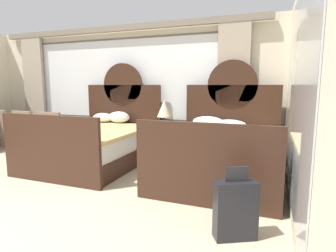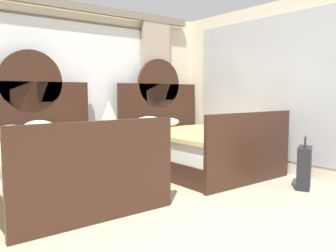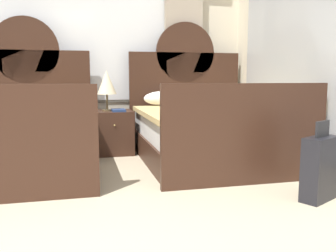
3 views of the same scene
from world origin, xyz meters
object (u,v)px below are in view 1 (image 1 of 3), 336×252
object	(u,v)px
bed_near_window	(96,143)
armchair_by_window_right	(8,128)
table_lamp_on_nightstand	(164,109)
armchair_by_window_centre	(29,129)
bed_near_mirror	(221,154)
armchair_by_window_left	(54,131)
nightstand_between_beds	(168,144)
book_on_nightstand	(169,129)
suitcase_on_floor	(235,210)

from	to	relation	value
bed_near_window	armchair_by_window_right	world-z (taller)	bed_near_window
table_lamp_on_nightstand	armchair_by_window_centre	size ratio (longest dim) A/B	0.63
bed_near_mirror	armchair_by_window_left	distance (m)	3.64
nightstand_between_beds	armchair_by_window_left	distance (m)	2.51
book_on_nightstand	suitcase_on_floor	bearing A→B (deg)	-56.54
table_lamp_on_nightstand	bed_near_window	bearing A→B (deg)	-147.61
bed_near_window	armchair_by_window_centre	xyz separation A→B (m)	(-2.02, 0.38, 0.08)
nightstand_between_beds	book_on_nightstand	bearing A→B (deg)	-56.37
table_lamp_on_nightstand	suitcase_on_floor	distance (m)	2.97
armchair_by_window_centre	armchair_by_window_right	xyz separation A→B (m)	(-0.63, 0.00, 0.00)
bed_near_window	armchair_by_window_left	bearing A→B (deg)	164.26
armchair_by_window_right	suitcase_on_floor	size ratio (longest dim) A/B	1.27
bed_near_mirror	book_on_nightstand	world-z (taller)	bed_near_mirror
bed_near_window	armchair_by_window_centre	bearing A→B (deg)	169.50
bed_near_mirror	book_on_nightstand	distance (m)	1.24
bed_near_window	nightstand_between_beds	bearing A→B (deg)	31.13
armchair_by_window_left	suitcase_on_floor	world-z (taller)	armchair_by_window_left
book_on_nightstand	armchair_by_window_centre	world-z (taller)	armchair_by_window_centre
bed_near_mirror	book_on_nightstand	bearing A→B (deg)	151.16
table_lamp_on_nightstand	bed_near_mirror	bearing A→B (deg)	-29.55
bed_near_mirror	table_lamp_on_nightstand	size ratio (longest dim) A/B	3.95
nightstand_between_beds	armchair_by_window_left	world-z (taller)	armchair_by_window_left
table_lamp_on_nightstand	suitcase_on_floor	bearing A→B (deg)	-55.26
book_on_nightstand	armchair_by_window_left	xyz separation A→B (m)	(-2.55, -0.21, -0.15)
nightstand_between_beds	armchair_by_window_centre	world-z (taller)	armchair_by_window_centre
table_lamp_on_nightstand	suitcase_on_floor	size ratio (longest dim) A/B	0.80
armchair_by_window_left	suitcase_on_floor	size ratio (longest dim) A/B	1.27
bed_near_mirror	armchair_by_window_right	distance (m)	4.96
book_on_nightstand	suitcase_on_floor	distance (m)	2.74
armchair_by_window_centre	armchair_by_window_left	bearing A→B (deg)	0.04
bed_near_mirror	armchair_by_window_centre	bearing A→B (deg)	174.99
armchair_by_window_right	table_lamp_on_nightstand	bearing A→B (deg)	4.68
book_on_nightstand	armchair_by_window_centre	size ratio (longest dim) A/B	0.29
bed_near_window	armchair_by_window_left	world-z (taller)	bed_near_window
nightstand_between_beds	armchair_by_window_left	size ratio (longest dim) A/B	0.68
bed_near_window	bed_near_mirror	bearing A→B (deg)	-0.07
suitcase_on_floor	table_lamp_on_nightstand	bearing A→B (deg)	124.74
nightstand_between_beds	armchair_by_window_left	xyz separation A→B (m)	(-2.48, -0.32, 0.17)
nightstand_between_beds	armchair_by_window_right	world-z (taller)	armchair_by_window_right
bed_near_mirror	suitcase_on_floor	world-z (taller)	bed_near_mirror
book_on_nightstand	armchair_by_window_right	bearing A→B (deg)	-176.94
nightstand_between_beds	armchair_by_window_centre	bearing A→B (deg)	-174.27
book_on_nightstand	bed_near_window	bearing A→B (deg)	-154.36
book_on_nightstand	armchair_by_window_centre	bearing A→B (deg)	-176.29
bed_near_mirror	table_lamp_on_nightstand	bearing A→B (deg)	150.45
table_lamp_on_nightstand	book_on_nightstand	distance (m)	0.41
book_on_nightstand	armchair_by_window_left	bearing A→B (deg)	-175.29
bed_near_mirror	armchair_by_window_right	world-z (taller)	bed_near_mirror
nightstand_between_beds	table_lamp_on_nightstand	distance (m)	0.69
table_lamp_on_nightstand	book_on_nightstand	xyz separation A→B (m)	(0.14, -0.10, -0.37)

